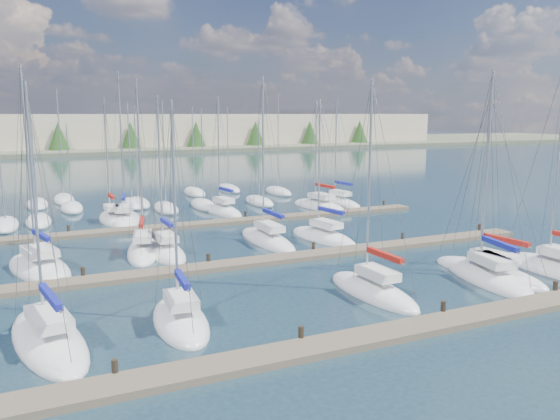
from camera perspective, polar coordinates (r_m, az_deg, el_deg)
name	(u,v)px	position (r m, az deg, el deg)	size (l,w,h in m)	color
ground	(146,186)	(79.48, -13.83, 2.43)	(400.00, 400.00, 0.00)	#233B47
dock_near	(387,334)	(26.18, 11.16, -12.56)	(44.00, 1.93, 1.10)	#6B5E4C
dock_mid	(268,260)	(37.80, -1.27, -5.27)	(44.00, 1.93, 1.10)	#6B5E4C
dock_far	(208,224)	(50.63, -7.50, -1.41)	(44.00, 1.93, 1.10)	#6B5E4C
sailboat_k	(267,240)	(43.64, -1.34, -3.13)	(2.57, 9.12, 13.76)	white
sailboat_h	(39,267)	(39.32, -23.85, -5.50)	(5.16, 8.88, 13.95)	white
sailboat_i	(143,250)	(41.49, -14.09, -4.12)	(3.96, 8.41, 13.34)	white
sailboat_f	(488,273)	(37.24, 20.95, -6.14)	(3.40, 8.48, 11.92)	white
sailboat_l	(323,237)	(44.74, 4.54, -2.84)	(3.77, 8.13, 11.99)	white
sailboat_q	(319,206)	(59.71, 4.11, 0.41)	(4.15, 8.80, 12.25)	white
sailboat_b	(49,340)	(27.07, -23.03, -12.38)	(4.23, 9.22, 12.24)	white
sailboat_r	(338,203)	(62.04, 6.11, 0.76)	(3.08, 7.91, 12.78)	white
sailboat_e	(487,277)	(36.28, 20.78, -6.54)	(4.34, 8.86, 13.48)	white
sailboat_n	(111,219)	(54.56, -17.21, -0.90)	(2.24, 6.78, 12.41)	white
sailboat_c	(181,320)	(27.55, -10.35, -11.29)	(2.98, 6.89, 11.54)	white
sailboat_d	(373,291)	(31.75, 9.68, -8.35)	(2.71, 7.74, 12.66)	white
sailboat_o	(125,220)	(53.91, -15.88, -0.97)	(4.23, 8.24, 14.68)	white
sailboat_j	(165,252)	(40.80, -11.93, -4.29)	(2.64, 7.15, 12.15)	white
sailboat_p	(222,211)	(56.87, -6.04, -0.08)	(3.39, 7.59, 12.61)	white
sailboat_g	(558,269)	(39.82, 27.07, -5.55)	(3.19, 8.76, 14.43)	white
distant_boats	(134,203)	(62.87, -14.97, 0.69)	(36.93, 20.75, 13.30)	#9EA0A5
shoreline	(34,123)	(167.32, -24.30, 8.24)	(400.00, 60.00, 38.00)	#666B51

